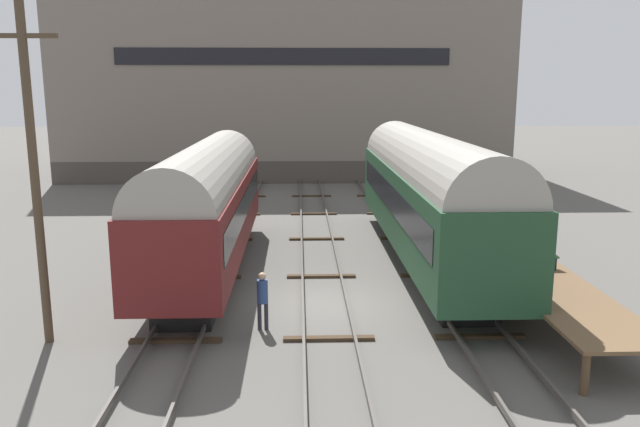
{
  "coord_description": "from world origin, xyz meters",
  "views": [
    {
      "loc": [
        -0.82,
        -19.64,
        7.03
      ],
      "look_at": [
        0.0,
        4.37,
        2.2
      ],
      "focal_mm": 35.0,
      "sensor_mm": 36.0,
      "label": 1
    }
  ],
  "objects_px": {
    "utility_pole": "(34,169)",
    "train_car_green": "(427,190)",
    "person_worker": "(263,295)",
    "train_car_maroon": "(207,200)",
    "bench": "(536,254)"
  },
  "relations": [
    {
      "from": "bench",
      "to": "utility_pole",
      "type": "bearing_deg",
      "value": -168.8
    },
    {
      "from": "train_car_green",
      "to": "person_worker",
      "type": "distance_m",
      "value": 9.58
    },
    {
      "from": "train_car_maroon",
      "to": "person_worker",
      "type": "distance_m",
      "value": 6.72
    },
    {
      "from": "utility_pole",
      "to": "bench",
      "type": "bearing_deg",
      "value": 11.2
    },
    {
      "from": "train_car_maroon",
      "to": "utility_pole",
      "type": "bearing_deg",
      "value": -118.2
    },
    {
      "from": "train_car_green",
      "to": "utility_pole",
      "type": "bearing_deg",
      "value": -147.91
    },
    {
      "from": "utility_pole",
      "to": "train_car_green",
      "type": "bearing_deg",
      "value": 32.09
    },
    {
      "from": "train_car_green",
      "to": "person_worker",
      "type": "bearing_deg",
      "value": -131.74
    },
    {
      "from": "person_worker",
      "to": "utility_pole",
      "type": "distance_m",
      "value": 7.16
    },
    {
      "from": "utility_pole",
      "to": "person_worker",
      "type": "bearing_deg",
      "value": 6.46
    },
    {
      "from": "train_car_green",
      "to": "utility_pole",
      "type": "height_order",
      "value": "utility_pole"
    },
    {
      "from": "train_car_maroon",
      "to": "utility_pole",
      "type": "distance_m",
      "value": 7.86
    },
    {
      "from": "train_car_green",
      "to": "utility_pole",
      "type": "xyz_separation_m",
      "value": [
        -12.24,
        -7.68,
        1.88
      ]
    },
    {
      "from": "train_car_green",
      "to": "person_worker",
      "type": "height_order",
      "value": "train_car_green"
    },
    {
      "from": "train_car_maroon",
      "to": "train_car_green",
      "type": "distance_m",
      "value": 8.72
    }
  ]
}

